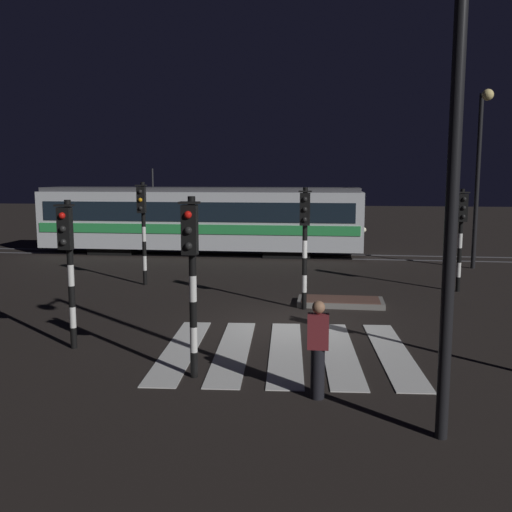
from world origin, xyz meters
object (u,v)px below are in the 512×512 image
object	(u,v)px
traffic_light_corner_far_left	(143,218)
tram	(200,219)
street_lamp_near_kerb	(460,115)
traffic_light_median_centre	(305,230)
traffic_light_kerb_mid_left	(191,260)
traffic_light_corner_near_left	(68,252)
pedestrian_waiting_at_kerb	(318,349)
street_lamp_trackside_right	(480,158)
traffic_light_corner_far_right	(462,225)

from	to	relation	value
traffic_light_corner_far_left	tram	bearing A→B (deg)	88.94
traffic_light_corner_far_left	street_lamp_near_kerb	world-z (taller)	street_lamp_near_kerb
traffic_light_median_centre	street_lamp_near_kerb	xyz separation A→B (m)	(2.38, -8.03, 2.29)
traffic_light_kerb_mid_left	tram	world-z (taller)	tram
traffic_light_corner_near_left	pedestrian_waiting_at_kerb	xyz separation A→B (m)	(5.43, -2.09, -1.29)
street_lamp_trackside_right	traffic_light_corner_far_left	bearing A→B (deg)	-157.39
street_lamp_near_kerb	street_lamp_trackside_right	bearing A→B (deg)	75.40
traffic_light_median_centre	street_lamp_trackside_right	xyz separation A→B (m)	(6.58, 8.10, 2.21)
traffic_light_corner_far_left	traffic_light_kerb_mid_left	distance (m)	9.67
traffic_light_corner_far_left	street_lamp_near_kerb	bearing A→B (deg)	-53.67
traffic_light_median_centre	tram	distance (m)	12.34
tram	pedestrian_waiting_at_kerb	distance (m)	18.57
traffic_light_corner_far_right	pedestrian_waiting_at_kerb	bearing A→B (deg)	-114.23
street_lamp_trackside_right	street_lamp_near_kerb	bearing A→B (deg)	-104.60
traffic_light_kerb_mid_left	street_lamp_near_kerb	bearing A→B (deg)	-27.36
traffic_light_corner_near_left	tram	xyz separation A→B (m)	(-0.69, 15.42, -0.42)
traffic_light_corner_near_left	street_lamp_trackside_right	size ratio (longest dim) A/B	0.46
traffic_light_median_centre	street_lamp_near_kerb	distance (m)	8.68
traffic_light_corner_near_left	street_lamp_trackside_right	distance (m)	17.14
street_lamp_near_kerb	pedestrian_waiting_at_kerb	bearing A→B (deg)	140.41
traffic_light_corner_far_left	street_lamp_trackside_right	size ratio (longest dim) A/B	0.51
traffic_light_corner_far_left	street_lamp_trackside_right	xyz separation A→B (m)	(12.30, 5.12, 2.14)
traffic_light_corner_far_left	pedestrian_waiting_at_kerb	world-z (taller)	traffic_light_corner_far_left
traffic_light_median_centre	street_lamp_trackside_right	distance (m)	10.67
traffic_light_corner_near_left	traffic_light_corner_far_right	distance (m)	12.43
traffic_light_median_centre	traffic_light_corner_far_right	size ratio (longest dim) A/B	1.03
traffic_light_corner_far_left	tram	distance (m)	8.04
tram	street_lamp_trackside_right	bearing A→B (deg)	-13.41
pedestrian_waiting_at_kerb	street_lamp_trackside_right	bearing A→B (deg)	67.56
pedestrian_waiting_at_kerb	traffic_light_corner_near_left	bearing A→B (deg)	158.98
traffic_light_kerb_mid_left	pedestrian_waiting_at_kerb	size ratio (longest dim) A/B	2.00
traffic_light_corner_far_right	street_lamp_near_kerb	world-z (taller)	street_lamp_near_kerb
pedestrian_waiting_at_kerb	traffic_light_corner_far_left	bearing A→B (deg)	123.42
pedestrian_waiting_at_kerb	tram	bearing A→B (deg)	109.25
traffic_light_median_centre	traffic_light_corner_far_left	world-z (taller)	traffic_light_corner_far_left
traffic_light_corner_far_left	traffic_light_kerb_mid_left	world-z (taller)	traffic_light_corner_far_left
street_lamp_near_kerb	pedestrian_waiting_at_kerb	xyz separation A→B (m)	(-1.83, 1.51, -3.70)
traffic_light_kerb_mid_left	pedestrian_waiting_at_kerb	bearing A→B (deg)	-15.43
traffic_light_kerb_mid_left	pedestrian_waiting_at_kerb	distance (m)	2.80
traffic_light_kerb_mid_left	street_lamp_trackside_right	bearing A→B (deg)	59.03
street_lamp_trackside_right	pedestrian_waiting_at_kerb	bearing A→B (deg)	-112.44
traffic_light_kerb_mid_left	tram	distance (m)	17.29
traffic_light_corner_far_right	street_lamp_near_kerb	size ratio (longest dim) A/B	0.47
traffic_light_corner_near_left	traffic_light_kerb_mid_left	size ratio (longest dim) A/B	0.96
traffic_light_median_centre	traffic_light_kerb_mid_left	distance (m)	6.14
traffic_light_corner_near_left	pedestrian_waiting_at_kerb	distance (m)	5.96
traffic_light_kerb_mid_left	street_lamp_trackside_right	world-z (taller)	street_lamp_trackside_right
street_lamp_near_kerb	pedestrian_waiting_at_kerb	size ratio (longest dim) A/B	4.23
traffic_light_kerb_mid_left	traffic_light_corner_near_left	bearing A→B (deg)	154.98
traffic_light_corner_far_right	street_lamp_trackside_right	xyz separation A→B (m)	(1.66, 4.89, 2.27)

